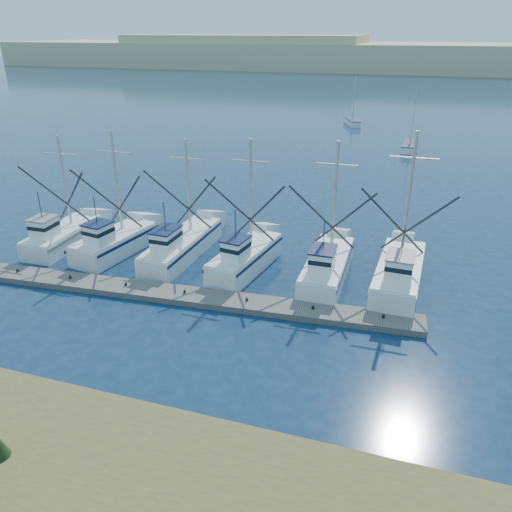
% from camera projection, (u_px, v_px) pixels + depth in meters
% --- Properties ---
extents(ground, '(500.00, 500.00, 0.00)m').
position_uv_depth(ground, '(268.00, 377.00, 24.01)').
color(ground, '#0D1F3D').
rests_on(ground, ground).
extents(floating_dock, '(28.82, 3.70, 0.38)m').
position_uv_depth(floating_dock, '(185.00, 296.00, 30.98)').
color(floating_dock, '#68625D').
rests_on(floating_dock, ground).
extents(dune_ridge, '(360.00, 60.00, 10.00)m').
position_uv_depth(dune_ridge, '(413.00, 57.00, 204.00)').
color(dune_ridge, tan).
rests_on(dune_ridge, ground).
extents(trawler_fleet, '(27.86, 9.28, 9.82)m').
position_uv_depth(trawler_fleet, '(226.00, 255.00, 34.70)').
color(trawler_fleet, white).
rests_on(trawler_fleet, ground).
extents(sailboat_near, '(2.17, 5.87, 8.10)m').
position_uv_depth(sailboat_near, '(410.00, 147.00, 68.73)').
color(sailboat_near, white).
rests_on(sailboat_near, ground).
extents(sailboat_far, '(3.62, 6.02, 8.10)m').
position_uv_depth(sailboat_far, '(352.00, 122.00, 87.01)').
color(sailboat_far, white).
rests_on(sailboat_far, ground).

